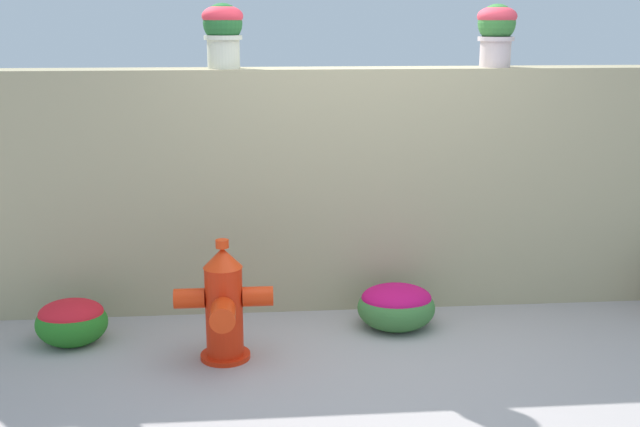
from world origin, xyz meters
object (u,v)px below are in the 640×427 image
Objects in this scene: flower_bush_right at (396,305)px; potted_plant_1 at (223,29)px; potted_plant_2 at (496,29)px; flower_bush_left at (72,320)px; fire_hydrant at (224,306)px.

potted_plant_1 is at bearing 155.23° from flower_bush_right.
potted_plant_2 is 0.94× the size of flower_bush_left.
fire_hydrant is at bearing -90.74° from potted_plant_1.
flower_bush_left is (-1.00, 0.35, -0.19)m from fire_hydrant.
flower_bush_right reaches higher than flower_bush_left.
flower_bush_right is at bearing -145.62° from potted_plant_2.
flower_bush_right is at bearing 2.24° from flower_bush_left.
potted_plant_1 is at bearing 179.89° from potted_plant_2.
potted_plant_1 is 2.22m from flower_bush_right.
potted_plant_1 is 0.57× the size of fire_hydrant.
flower_bush_left is (-2.92, -0.61, -1.84)m from potted_plant_2.
fire_hydrant reaches higher than flower_bush_left.
fire_hydrant is at bearing -159.49° from flower_bush_right.
potted_plant_1 is 1.90m from fire_hydrant.
potted_plant_2 is at bearing 26.46° from fire_hydrant.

